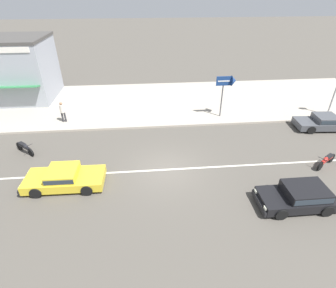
{
  "coord_description": "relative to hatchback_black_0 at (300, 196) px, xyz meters",
  "views": [
    {
      "loc": [
        -1.02,
        -12.41,
        9.45
      ],
      "look_at": [
        0.26,
        1.6,
        0.8
      ],
      "focal_mm": 28.0,
      "sensor_mm": 36.0,
      "label": 1
    }
  ],
  "objects": [
    {
      "name": "sedan_yellow_2",
      "position": [
        -11.86,
        2.56,
        -0.05
      ],
      "size": [
        4.29,
        1.97,
        1.06
      ],
      "color": "yellow",
      "rests_on": "ground"
    },
    {
      "name": "shopfront_mid_block",
      "position": [
        -18.26,
        15.9,
        2.28
      ],
      "size": [
        5.08,
        6.25,
        5.43
      ],
      "color": "#999EA8",
      "rests_on": "kerb_strip"
    },
    {
      "name": "motorcycle_0",
      "position": [
        -15.21,
        6.09,
        -0.17
      ],
      "size": [
        1.5,
        1.27,
        0.8
      ],
      "color": "black",
      "rests_on": "ground"
    },
    {
      "name": "ground_plane",
      "position": [
        -6.26,
        3.46,
        -0.59
      ],
      "size": [
        160.0,
        160.0,
        0.0
      ],
      "primitive_type": "plane",
      "color": "#544F47"
    },
    {
      "name": "arrow_signboard",
      "position": [
        -0.7,
        10.09,
        2.37
      ],
      "size": [
        1.53,
        0.79,
        3.35
      ],
      "color": "#4C4C51",
      "rests_on": "kerb_strip"
    },
    {
      "name": "motorcycle_1",
      "position": [
        3.36,
        2.97,
        -0.16
      ],
      "size": [
        1.73,
        1.16,
        0.8
      ],
      "color": "black",
      "rests_on": "ground"
    },
    {
      "name": "lane_centre_stripe",
      "position": [
        -6.26,
        3.46,
        -0.59
      ],
      "size": [
        50.4,
        0.14,
        0.01
      ],
      "primitive_type": "cube",
      "color": "silver",
      "rests_on": "ground"
    },
    {
      "name": "kerb_strip",
      "position": [
        -6.26,
        13.79,
        -0.51
      ],
      "size": [
        68.0,
        10.0,
        0.15
      ],
      "primitive_type": "cube",
      "color": "#ADA393",
      "rests_on": "ground"
    },
    {
      "name": "sedan_dark_grey_1",
      "position": [
        6.07,
        7.56,
        -0.06
      ],
      "size": [
        4.35,
        2.05,
        1.06
      ],
      "color": "#47494F",
      "rests_on": "ground"
    },
    {
      "name": "hatchback_black_0",
      "position": [
        0.0,
        0.0,
        0.0
      ],
      "size": [
        3.75,
        1.83,
        1.1
      ],
      "color": "black",
      "rests_on": "ground"
    },
    {
      "name": "pedestrian_mid_kerb",
      "position": [
        -13.71,
        10.23,
        0.51
      ],
      "size": [
        0.34,
        0.34,
        1.63
      ],
      "color": "#333338",
      "rests_on": "kerb_strip"
    }
  ]
}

